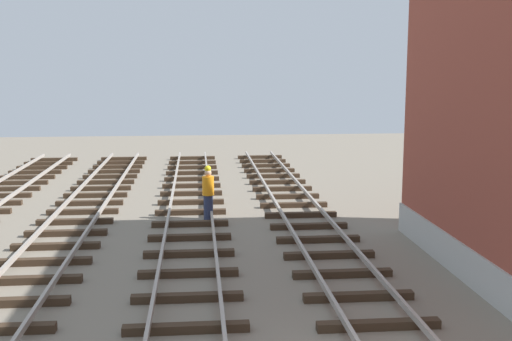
{
  "coord_description": "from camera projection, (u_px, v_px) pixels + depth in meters",
  "views": [
    {
      "loc": [
        -2.68,
        -8.55,
        5.18
      ],
      "look_at": [
        -0.85,
        11.11,
        1.95
      ],
      "focal_mm": 44.72,
      "sensor_mm": 36.0,
      "label": 1
    }
  ],
  "objects": [
    {
      "name": "track_worker_foreground",
      "position": [
        208.0,
        193.0,
        21.7
      ],
      "size": [
        0.4,
        0.4,
        1.87
      ],
      "color": "#262D4C",
      "rests_on": "ground"
    }
  ]
}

